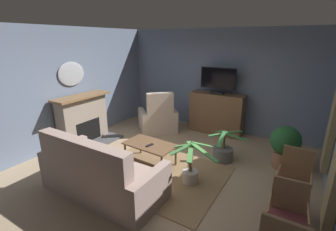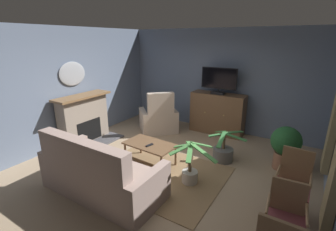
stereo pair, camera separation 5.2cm
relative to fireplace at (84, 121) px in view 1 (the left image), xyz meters
name	(u,v)px [view 1 (the left image)]	position (x,y,z in m)	size (l,w,h in m)	color
ground_plane	(163,172)	(2.39, -0.17, -0.58)	(5.94, 6.12, 0.04)	tan
wall_back	(218,81)	(2.39, 2.64, 0.81)	(5.94, 0.10, 2.74)	slate
wall_left	(65,88)	(-0.33, -0.17, 0.81)	(0.10, 6.12, 2.74)	slate
rug_central	(160,173)	(2.39, -0.29, -0.55)	(2.36, 1.90, 0.01)	#8E704C
fireplace	(84,121)	(0.00, 0.00, 0.00)	(0.82, 1.43, 1.19)	#4C4C51
wall_mirror_oval	(71,74)	(-0.25, 0.00, 1.11)	(0.06, 0.71, 0.56)	#B2B7BF
tv_cabinet	(216,114)	(2.54, 2.29, -0.04)	(1.42, 0.49, 1.09)	#4A3523
television	(218,80)	(2.54, 2.24, 0.89)	(0.93, 0.20, 0.68)	black
coffee_table	(150,146)	(2.02, -0.07, -0.16)	(1.07, 0.64, 0.45)	brown
tv_remote	(150,145)	(2.07, -0.15, -0.10)	(0.17, 0.05, 0.02)	black
sofa_floral	(100,176)	(1.91, -1.30, -0.22)	(2.07, 0.93, 1.07)	#A3897F
armchair_facing_sofa	(158,119)	(1.16, 1.53, -0.21)	(1.25, 1.26, 1.17)	#C6B29E
side_chair_mid_row	(287,217)	(4.60, -0.98, -0.06)	(0.46, 0.50, 0.90)	brown
side_chair_beside_plant	(293,182)	(4.60, -0.20, -0.04)	(0.46, 0.48, 0.99)	brown
potted_plant_leafy_by_curtain	(191,171)	(3.02, -0.25, -0.33)	(0.85, 0.87, 0.78)	beige
potted_plant_small_fern_corner	(285,145)	(4.35, 1.17, -0.06)	(0.56, 0.56, 0.87)	#99664C
potted_plant_tall_palm_by_window	(223,153)	(3.24, 0.86, -0.39)	(0.75, 1.03, 0.66)	slate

